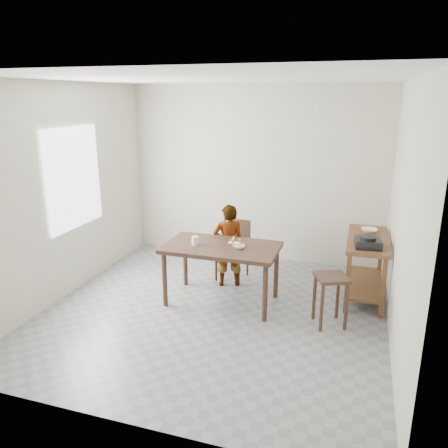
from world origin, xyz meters
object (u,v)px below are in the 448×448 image
(prep_counter, at_px, (365,268))
(dining_chair, at_px, (232,250))
(child, at_px, (228,246))
(dining_table, at_px, (222,274))
(stool, at_px, (330,300))

(prep_counter, relative_size, dining_chair, 1.44)
(prep_counter, bearing_deg, child, -173.93)
(dining_table, relative_size, stool, 2.33)
(child, height_order, stool, child)
(dining_table, relative_size, child, 1.22)
(child, distance_m, stool, 1.60)
(prep_counter, xyz_separation_m, dining_chair, (-1.81, 0.06, 0.02))
(stool, bearing_deg, dining_table, 172.10)
(child, bearing_deg, prep_counter, 163.07)
(dining_chair, relative_size, stool, 1.39)
(stool, bearing_deg, child, 153.80)
(child, bearing_deg, dining_table, 74.41)
(prep_counter, xyz_separation_m, stool, (-0.37, -0.89, -0.10))
(dining_table, distance_m, prep_counter, 1.86)
(prep_counter, xyz_separation_m, child, (-1.79, -0.19, 0.17))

